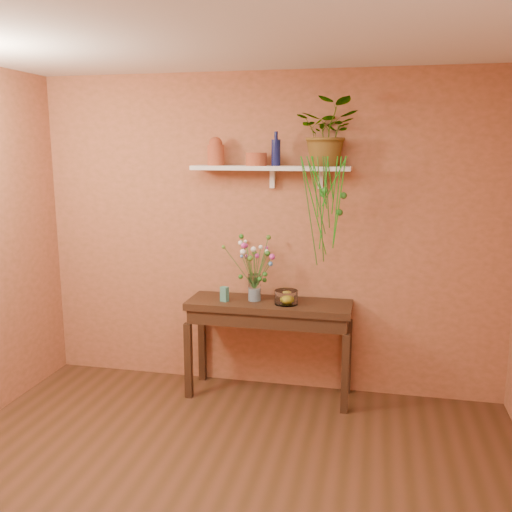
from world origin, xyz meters
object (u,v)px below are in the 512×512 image
Objects in this scene: glass_bowl at (286,298)px; bouquet at (254,258)px; spider_plant at (328,132)px; glass_vase at (255,290)px; terracotta_jug at (216,152)px; blue_bottle at (276,152)px; sideboard at (269,315)px.

bouquet is at bearing 173.60° from glass_bowl.
spider_plant is 2.37× the size of glass_vase.
blue_bottle reaches higher than terracotta_jug.
spider_plant reaches higher than blue_bottle.
glass_bowl is (0.12, -0.13, -1.17)m from blue_bottle.
terracotta_jug reaches higher than glass_vase.
terracotta_jug is 0.51× the size of bouquet.
sideboard is at bearing -167.34° from spider_plant.
spider_plant is 1.36m from glass_bowl.
bouquet reaches higher than glass_bowl.
spider_plant is (0.92, -0.00, 0.15)m from terracotta_jug.
spider_plant is (0.41, 0.01, 0.15)m from blue_bottle.
terracotta_jug reaches higher than sideboard.
blue_bottle is at bearing 132.80° from glass_bowl.
terracotta_jug is at bearing 179.71° from spider_plant.
glass_bowl is (0.28, -0.05, -0.04)m from glass_vase.
bouquet is at bearing -86.06° from glass_vase.
blue_bottle is 1.18m from glass_bowl.
glass_bowl is at bearing -6.40° from bouquet.
sideboard is 0.25m from glass_vase.
blue_bottle is (0.51, -0.02, -0.00)m from terracotta_jug.
blue_bottle is at bearing 25.69° from glass_vase.
bouquet is (-0.57, -0.11, -1.01)m from spider_plant.
terracotta_jug is at bearing 161.91° from bouquet.
spider_plant is at bearing 2.07° from blue_bottle.
sideboard is 7.16× the size of glass_bowl.
sideboard is 3.00× the size of bouquet.
terracotta_jug reaches higher than bouquet.
sideboard is 5.86× the size of terracotta_jug.
glass_vase is at bearing -154.31° from blue_bottle.
sideboard is 6.13× the size of glass_vase.
spider_plant is 1.16m from bouquet.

